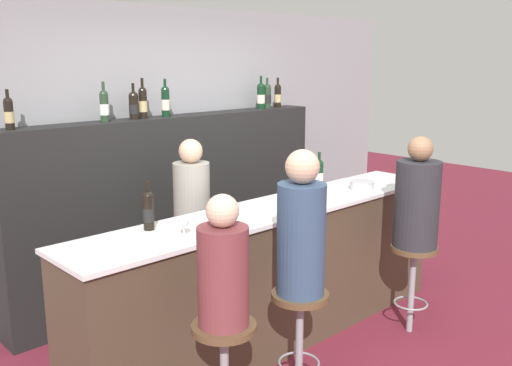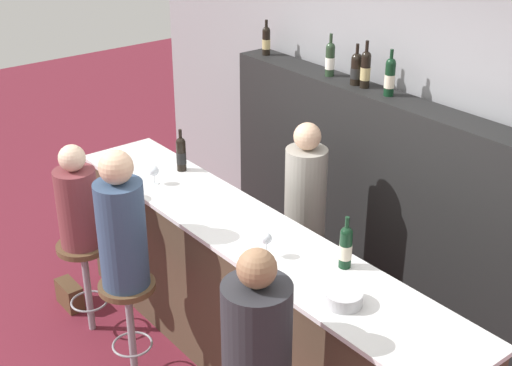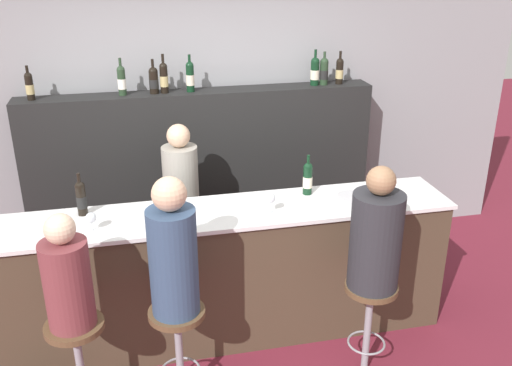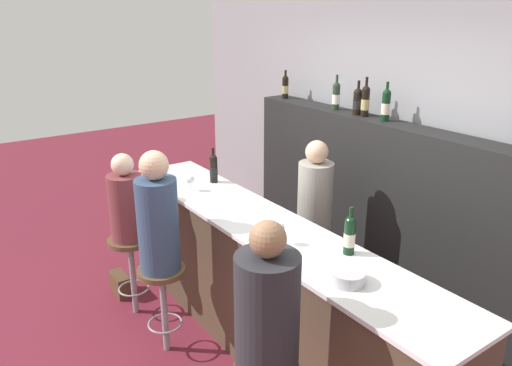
{
  "view_description": "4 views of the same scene",
  "coord_description": "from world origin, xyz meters",
  "px_view_note": "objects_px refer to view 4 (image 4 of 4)",
  "views": [
    {
      "loc": [
        -2.91,
        -2.59,
        2.15
      ],
      "look_at": [
        -0.13,
        0.35,
        1.26
      ],
      "focal_mm": 40.0,
      "sensor_mm": 36.0,
      "label": 1
    },
    {
      "loc": [
        3.03,
        -2.07,
        3.22
      ],
      "look_at": [
        0.13,
        0.23,
        1.45
      ],
      "focal_mm": 50.0,
      "sensor_mm": 36.0,
      "label": 2
    },
    {
      "loc": [
        -0.6,
        -3.4,
        2.84
      ],
      "look_at": [
        0.24,
        0.35,
        1.23
      ],
      "focal_mm": 40.0,
      "sensor_mm": 36.0,
      "label": 3
    },
    {
      "loc": [
        2.64,
        -1.68,
        2.55
      ],
      "look_at": [
        0.01,
        0.18,
        1.41
      ],
      "focal_mm": 35.0,
      "sensor_mm": 36.0,
      "label": 4
    }
  ],
  "objects_px": {
    "bar_stool_left": "(131,255)",
    "handbag": "(120,284)",
    "wine_bottle_counter_1": "(350,235)",
    "wine_glass_0": "(190,180)",
    "wine_bottle_backbar_2": "(358,101)",
    "guest_seated_middle": "(158,218)",
    "wine_bottle_counter_0": "(214,168)",
    "wine_bottle_backbar_0": "(285,87)",
    "bar_stool_middle": "(163,287)",
    "wine_bottle_backbar_3": "(365,101)",
    "metal_bowl": "(348,277)",
    "bartender": "(313,233)",
    "wine_bottle_backbar_1": "(336,96)",
    "wine_glass_1": "(280,229)",
    "guest_seated_left": "(126,203)",
    "wine_bottle_backbar_4": "(386,105)",
    "guest_seated_right": "(267,309)"
  },
  "relations": [
    {
      "from": "guest_seated_middle",
      "to": "bartender",
      "type": "xyz_separation_m",
      "value": [
        0.18,
        1.34,
        -0.41
      ]
    },
    {
      "from": "metal_bowl",
      "to": "bartender",
      "type": "height_order",
      "value": "bartender"
    },
    {
      "from": "wine_bottle_backbar_0",
      "to": "metal_bowl",
      "type": "distance_m",
      "value": 2.79
    },
    {
      "from": "wine_bottle_backbar_4",
      "to": "guest_seated_left",
      "type": "xyz_separation_m",
      "value": [
        -0.98,
        -1.92,
        -0.74
      ]
    },
    {
      "from": "wine_bottle_backbar_2",
      "to": "bar_stool_left",
      "type": "xyz_separation_m",
      "value": [
        -0.66,
        -1.92,
        -1.21
      ]
    },
    {
      "from": "wine_bottle_backbar_0",
      "to": "wine_glass_1",
      "type": "bearing_deg",
      "value": -39.08
    },
    {
      "from": "wine_glass_0",
      "to": "metal_bowl",
      "type": "height_order",
      "value": "wine_glass_0"
    },
    {
      "from": "wine_bottle_backbar_4",
      "to": "guest_seated_middle",
      "type": "xyz_separation_m",
      "value": [
        -0.36,
        -1.92,
        -0.66
      ]
    },
    {
      "from": "bar_stool_left",
      "to": "bar_stool_middle",
      "type": "distance_m",
      "value": 0.62
    },
    {
      "from": "wine_glass_1",
      "to": "guest_seated_left",
      "type": "bearing_deg",
      "value": -158.85
    },
    {
      "from": "wine_bottle_counter_0",
      "to": "wine_bottle_backbar_0",
      "type": "bearing_deg",
      "value": 110.08
    },
    {
      "from": "wine_bottle_counter_1",
      "to": "wine_glass_0",
      "type": "height_order",
      "value": "wine_bottle_counter_1"
    },
    {
      "from": "wine_bottle_backbar_3",
      "to": "metal_bowl",
      "type": "relative_size",
      "value": 1.69
    },
    {
      "from": "wine_bottle_counter_1",
      "to": "wine_glass_0",
      "type": "distance_m",
      "value": 1.62
    },
    {
      "from": "wine_glass_0",
      "to": "bartender",
      "type": "xyz_separation_m",
      "value": [
        0.67,
        0.81,
        -0.45
      ]
    },
    {
      "from": "wine_bottle_counter_1",
      "to": "guest_seated_middle",
      "type": "bearing_deg",
      "value": -143.89
    },
    {
      "from": "bar_stool_middle",
      "to": "wine_bottle_backbar_3",
      "type": "bearing_deg",
      "value": 86.19
    },
    {
      "from": "wine_bottle_counter_1",
      "to": "bartender",
      "type": "distance_m",
      "value": 1.17
    },
    {
      "from": "wine_bottle_backbar_3",
      "to": "bar_stool_middle",
      "type": "distance_m",
      "value": 2.28
    },
    {
      "from": "wine_bottle_backbar_0",
      "to": "wine_bottle_counter_0",
      "type": "bearing_deg",
      "value": -69.92
    },
    {
      "from": "wine_bottle_backbar_1",
      "to": "wine_glass_0",
      "type": "xyz_separation_m",
      "value": [
        -0.26,
        -1.4,
        -0.61
      ]
    },
    {
      "from": "metal_bowl",
      "to": "wine_bottle_backbar_0",
      "type": "bearing_deg",
      "value": 149.38
    },
    {
      "from": "wine_glass_0",
      "to": "handbag",
      "type": "relative_size",
      "value": 0.52
    },
    {
      "from": "guest_seated_left",
      "to": "guest_seated_middle",
      "type": "height_order",
      "value": "guest_seated_middle"
    },
    {
      "from": "wine_bottle_backbar_4",
      "to": "bar_stool_left",
      "type": "height_order",
      "value": "wine_bottle_backbar_4"
    },
    {
      "from": "wine_bottle_backbar_1",
      "to": "wine_glass_0",
      "type": "distance_m",
      "value": 1.55
    },
    {
      "from": "wine_bottle_backbar_1",
      "to": "wine_bottle_backbar_4",
      "type": "xyz_separation_m",
      "value": [
        0.59,
        0.0,
        0.01
      ]
    },
    {
      "from": "wine_glass_1",
      "to": "metal_bowl",
      "type": "relative_size",
      "value": 0.76
    },
    {
      "from": "guest_seated_middle",
      "to": "wine_bottle_backbar_2",
      "type": "bearing_deg",
      "value": 88.83
    },
    {
      "from": "wine_bottle_backbar_1",
      "to": "handbag",
      "type": "relative_size",
      "value": 1.23
    },
    {
      "from": "wine_bottle_backbar_1",
      "to": "guest_seated_left",
      "type": "distance_m",
      "value": 2.1
    },
    {
      "from": "wine_bottle_counter_0",
      "to": "wine_bottle_counter_1",
      "type": "distance_m",
      "value": 1.67
    },
    {
      "from": "wine_bottle_backbar_1",
      "to": "wine_bottle_backbar_3",
      "type": "xyz_separation_m",
      "value": [
        0.36,
        0.0,
        0.01
      ]
    },
    {
      "from": "wine_bottle_backbar_4",
      "to": "wine_glass_0",
      "type": "distance_m",
      "value": 1.75
    },
    {
      "from": "guest_seated_right",
      "to": "bar_stool_middle",
      "type": "bearing_deg",
      "value": 180.0
    },
    {
      "from": "wine_bottle_backbar_2",
      "to": "guest_seated_middle",
      "type": "relative_size",
      "value": 0.33
    },
    {
      "from": "wine_bottle_counter_0",
      "to": "wine_glass_0",
      "type": "bearing_deg",
      "value": -74.82
    },
    {
      "from": "wine_glass_1",
      "to": "metal_bowl",
      "type": "distance_m",
      "value": 0.62
    },
    {
      "from": "guest_seated_left",
      "to": "handbag",
      "type": "distance_m",
      "value": 1.01
    },
    {
      "from": "wine_bottle_backbar_2",
      "to": "handbag",
      "type": "relative_size",
      "value": 1.15
    },
    {
      "from": "wine_bottle_backbar_0",
      "to": "wine_bottle_backbar_1",
      "type": "distance_m",
      "value": 0.75
    },
    {
      "from": "bar_stool_left",
      "to": "handbag",
      "type": "bearing_deg",
      "value": 180.0
    },
    {
      "from": "wine_bottle_backbar_3",
      "to": "handbag",
      "type": "distance_m",
      "value": 2.79
    },
    {
      "from": "bar_stool_left",
      "to": "handbag",
      "type": "height_order",
      "value": "bar_stool_left"
    },
    {
      "from": "wine_bottle_counter_0",
      "to": "wine_bottle_backbar_3",
      "type": "xyz_separation_m",
      "value": [
        0.7,
        1.12,
        0.58
      ]
    },
    {
      "from": "wine_bottle_counter_0",
      "to": "guest_seated_right",
      "type": "xyz_separation_m",
      "value": [
        1.89,
        -0.8,
        -0.11
      ]
    },
    {
      "from": "wine_bottle_backbar_0",
      "to": "guest_seated_middle",
      "type": "distance_m",
      "value": 2.25
    },
    {
      "from": "wine_glass_0",
      "to": "bar_stool_middle",
      "type": "xyz_separation_m",
      "value": [
        0.49,
        -0.53,
        -0.61
      ]
    },
    {
      "from": "metal_bowl",
      "to": "guest_seated_left",
      "type": "relative_size",
      "value": 0.27
    },
    {
      "from": "wine_glass_0",
      "to": "wine_glass_1",
      "type": "height_order",
      "value": "wine_glass_1"
    }
  ]
}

